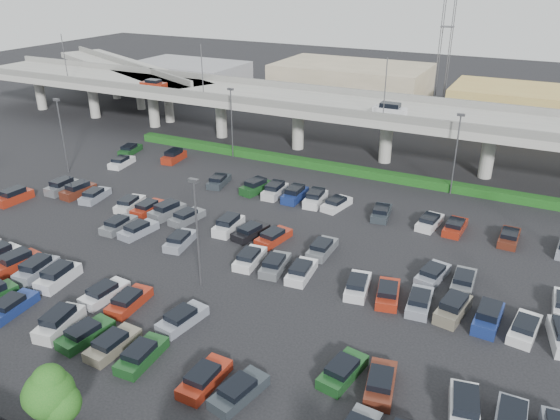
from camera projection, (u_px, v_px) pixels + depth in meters
name	position (u px, v px, depth m)	size (l,w,h in m)	color
ground	(245.00, 247.00, 55.90)	(280.00, 280.00, 0.00)	black
overpass	(353.00, 111.00, 79.09)	(150.00, 13.00, 15.80)	gray
on_ramp	(127.00, 70.00, 109.39)	(50.93, 30.13, 8.80)	gray
hedge	(335.00, 168.00, 76.00)	(66.00, 1.60, 1.10)	#123B11
tree_row	(31.00, 387.00, 32.59)	(65.07, 3.66, 5.94)	#332316
parked_cars	(216.00, 259.00, 52.45)	(63.13, 41.67, 1.67)	#18441C
light_poles	(219.00, 178.00, 56.63)	(66.90, 48.38, 10.30)	#4C4C51
distant_buildings	(473.00, 100.00, 99.54)	(138.00, 24.00, 9.00)	gray
comm_tower	(448.00, 23.00, 107.96)	(2.40, 2.40, 30.00)	#4C4C51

